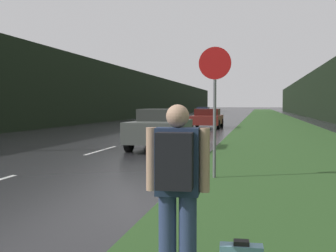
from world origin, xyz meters
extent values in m
cube|color=#2D5123|center=(6.92, 40.00, 0.01)|extent=(6.00, 240.00, 0.02)
cube|color=silver|center=(0.00, 13.46, 0.00)|extent=(0.12, 3.00, 0.01)
cube|color=silver|center=(0.00, 20.46, 0.00)|extent=(0.12, 3.00, 0.01)
cube|color=black|center=(-9.92, 50.00, 2.88)|extent=(2.00, 140.00, 5.75)
cube|color=black|center=(12.92, 50.00, 2.91)|extent=(2.00, 140.00, 5.82)
cylinder|color=slate|center=(4.59, 8.52, 1.10)|extent=(0.07, 0.07, 2.20)
cylinder|color=#B71414|center=(4.59, 8.52, 2.56)|extent=(0.72, 0.02, 0.72)
cylinder|color=navy|center=(4.75, 2.86, 0.42)|extent=(0.16, 0.16, 0.83)
cylinder|color=navy|center=(4.94, 2.87, 0.42)|extent=(0.16, 0.16, 0.83)
cube|color=navy|center=(4.85, 2.87, 1.13)|extent=(0.40, 0.24, 0.60)
sphere|color=tan|center=(4.85, 2.87, 1.54)|extent=(0.21, 0.21, 0.21)
cylinder|color=tan|center=(4.61, 2.85, 1.15)|extent=(0.09, 0.09, 0.57)
cylinder|color=tan|center=(5.08, 2.88, 1.15)|extent=(0.09, 0.09, 0.57)
cube|color=black|center=(4.86, 2.67, 1.16)|extent=(0.32, 0.20, 0.48)
cube|color=black|center=(5.41, 3.00, 0.40)|extent=(0.15, 0.11, 0.04)
cube|color=#4C514C|center=(1.96, 14.50, 0.68)|extent=(1.74, 4.27, 0.73)
cube|color=#2D302D|center=(1.96, 14.72, 1.27)|extent=(1.48, 1.92, 0.44)
cylinder|color=black|center=(2.79, 13.18, 0.35)|extent=(0.20, 0.70, 0.70)
cylinder|color=black|center=(1.13, 13.18, 0.35)|extent=(0.20, 0.70, 0.70)
cylinder|color=black|center=(2.79, 15.83, 0.35)|extent=(0.20, 0.70, 0.70)
cylinder|color=black|center=(1.13, 15.83, 0.35)|extent=(0.20, 0.70, 0.70)
cube|color=maroon|center=(1.96, 28.94, 0.59)|extent=(1.93, 4.36, 0.61)
cube|color=#40120F|center=(1.96, 29.15, 1.13)|extent=(1.64, 1.96, 0.46)
cylinder|color=black|center=(2.88, 27.58, 0.31)|extent=(0.20, 0.63, 0.63)
cylinder|color=black|center=(1.04, 27.58, 0.31)|extent=(0.20, 0.63, 0.63)
cylinder|color=black|center=(2.88, 30.29, 0.31)|extent=(0.20, 0.63, 0.63)
cylinder|color=black|center=(1.04, 30.29, 0.31)|extent=(0.20, 0.63, 0.63)
cube|color=#2D3856|center=(-1.96, 56.98, 0.61)|extent=(1.80, 4.54, 0.64)
cube|color=#1B2134|center=(-1.96, 56.76, 1.14)|extent=(1.53, 2.04, 0.43)
cylinder|color=black|center=(-2.82, 58.39, 0.32)|extent=(0.20, 0.64, 0.64)
cylinder|color=black|center=(-1.10, 58.39, 0.32)|extent=(0.20, 0.64, 0.64)
cylinder|color=black|center=(-2.82, 55.58, 0.32)|extent=(0.20, 0.64, 0.64)
cylinder|color=black|center=(-1.10, 55.58, 0.32)|extent=(0.20, 0.64, 0.64)
camera|label=1|loc=(5.55, -0.79, 1.64)|focal=45.00mm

